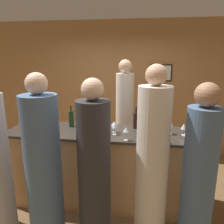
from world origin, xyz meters
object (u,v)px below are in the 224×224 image
object	(u,v)px
guest_0	(198,182)
guest_3	(152,171)
wine_bottle_0	(150,127)
bartender	(124,122)
guest_1	(44,171)
guest_2	(94,174)
wine_bottle_2	(136,120)
wine_bottle_1	(71,118)

from	to	relation	value
guest_0	guest_3	world-z (taller)	guest_3
guest_3	wine_bottle_0	world-z (taller)	guest_3
bartender	wine_bottle_0	world-z (taller)	bartender
guest_0	guest_1	bearing A→B (deg)	-177.95
guest_2	guest_3	distance (m)	0.59
bartender	guest_1	bearing A→B (deg)	66.89
guest_0	wine_bottle_2	distance (m)	1.20
guest_1	wine_bottle_2	size ratio (longest dim) A/B	6.19
guest_2	bartender	bearing A→B (deg)	83.83
guest_3	wine_bottle_0	distance (m)	0.68
guest_1	wine_bottle_0	size ratio (longest dim) A/B	6.28
guest_3	wine_bottle_2	bearing A→B (deg)	102.11
guest_2	wine_bottle_1	world-z (taller)	guest_2
guest_1	wine_bottle_0	xyz separation A→B (m)	(1.11, 0.71, 0.31)
guest_2	wine_bottle_1	bearing A→B (deg)	120.45
bartender	wine_bottle_1	xyz separation A→B (m)	(-0.71, -0.70, 0.23)
guest_1	wine_bottle_2	bearing A→B (deg)	47.75
guest_0	wine_bottle_0	xyz separation A→B (m)	(-0.47, 0.65, 0.33)
guest_2	guest_3	xyz separation A→B (m)	(0.59, 0.03, 0.07)
guest_2	guest_3	bearing A→B (deg)	2.95
guest_0	wine_bottle_2	xyz separation A→B (m)	(-0.65, 0.96, 0.33)
guest_3	wine_bottle_1	distance (m)	1.46
guest_3	guest_1	bearing A→B (deg)	-176.05
guest_3	wine_bottle_0	xyz separation A→B (m)	(-0.02, 0.63, 0.26)
wine_bottle_0	wine_bottle_1	size ratio (longest dim) A/B	0.99
bartender	wine_bottle_2	bearing A→B (deg)	108.37
guest_1	wine_bottle_2	xyz separation A→B (m)	(0.92, 1.01, 0.31)
guest_0	guest_3	xyz separation A→B (m)	(-0.45, 0.02, 0.07)
bartender	guest_3	size ratio (longest dim) A/B	1.01
wine_bottle_2	wine_bottle_0	bearing A→B (deg)	-58.72
bartender	wine_bottle_2	size ratio (longest dim) A/B	6.52
wine_bottle_0	wine_bottle_1	world-z (taller)	wine_bottle_1
guest_0	guest_2	distance (m)	1.04
wine_bottle_1	bartender	bearing A→B (deg)	44.29
wine_bottle_0	wine_bottle_2	distance (m)	0.36
bartender	wine_bottle_0	distance (m)	1.06
guest_0	guest_1	world-z (taller)	guest_1
guest_1	wine_bottle_0	bearing A→B (deg)	32.62
guest_1	guest_2	xyz separation A→B (m)	(0.53, 0.05, -0.02)
guest_0	guest_1	xyz separation A→B (m)	(-1.57, -0.06, 0.02)
bartender	wine_bottle_1	world-z (taller)	bartender
guest_2	wine_bottle_0	world-z (taller)	guest_2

